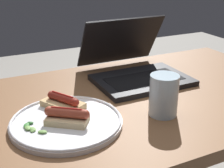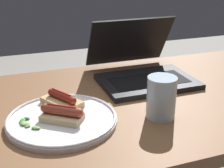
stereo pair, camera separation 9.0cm
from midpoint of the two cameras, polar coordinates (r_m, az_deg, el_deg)
name	(u,v)px [view 1 (the left image)]	position (r m, az deg, el deg)	size (l,w,h in m)	color
desk	(122,122)	(0.99, -0.85, -6.98)	(1.27, 0.68, 0.70)	brown
laptop	(135,68)	(1.10, 1.98, 2.90)	(0.31, 0.33, 0.20)	black
plate	(66,121)	(0.82, -11.49, -6.80)	(0.29, 0.29, 0.02)	silver
sausage_toast_left	(67,117)	(0.80, -11.44, -5.93)	(0.12, 0.11, 0.04)	#D6B784
sausage_toast_middle	(63,103)	(0.88, -11.82, -3.45)	(0.11, 0.13, 0.04)	tan
salad_pile	(32,128)	(0.80, -17.66, -7.76)	(0.05, 0.08, 0.01)	#709E4C
drinking_glass	(164,95)	(0.84, 6.42, -2.11)	(0.08, 0.08, 0.11)	silver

